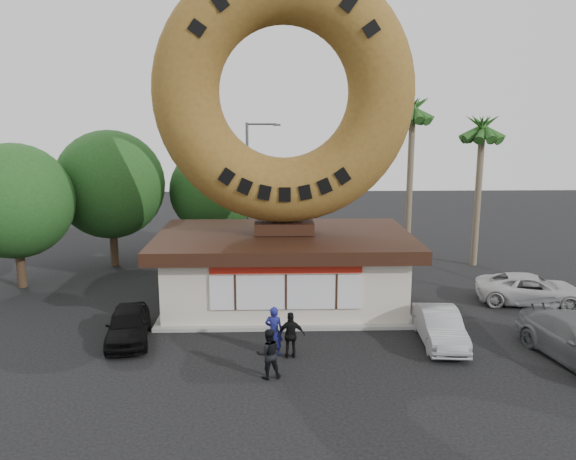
# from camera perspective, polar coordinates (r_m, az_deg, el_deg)

# --- Properties ---
(ground) EXTENTS (90.00, 90.00, 0.00)m
(ground) POSITION_cam_1_polar(r_m,az_deg,el_deg) (20.10, 0.02, -13.12)
(ground) COLOR black
(ground) RESTS_ON ground
(donut_shop) EXTENTS (11.20, 7.20, 3.80)m
(donut_shop) POSITION_cam_1_polar(r_m,az_deg,el_deg) (25.14, -0.39, -3.73)
(donut_shop) COLOR beige
(donut_shop) RESTS_ON ground
(giant_donut) EXTENTS (11.08, 2.82, 11.08)m
(giant_donut) POSITION_cam_1_polar(r_m,az_deg,el_deg) (24.29, -0.42, 13.78)
(giant_donut) COLOR brown
(giant_donut) RESTS_ON donut_shop
(tree_west) EXTENTS (6.00, 6.00, 7.65)m
(tree_west) POSITION_cam_1_polar(r_m,az_deg,el_deg) (32.73, -17.62, 4.42)
(tree_west) COLOR #473321
(tree_west) RESTS_ON ground
(tree_mid) EXTENTS (5.20, 5.20, 6.63)m
(tree_mid) POSITION_cam_1_polar(r_m,az_deg,el_deg) (33.73, -7.58, 3.99)
(tree_mid) COLOR #473321
(tree_mid) RESTS_ON ground
(tree_far) EXTENTS (5.60, 5.60, 7.14)m
(tree_far) POSITION_cam_1_polar(r_m,az_deg,el_deg) (30.24, -26.02, 2.65)
(tree_far) COLOR #473321
(tree_far) RESTS_ON ground
(palm_near) EXTENTS (2.60, 2.60, 9.75)m
(palm_near) POSITION_cam_1_polar(r_m,az_deg,el_deg) (33.25, 12.55, 11.30)
(palm_near) COLOR #726651
(palm_near) RESTS_ON ground
(palm_far) EXTENTS (2.60, 2.60, 8.75)m
(palm_far) POSITION_cam_1_polar(r_m,az_deg,el_deg) (32.87, 19.13, 9.33)
(palm_far) COLOR #726651
(palm_far) RESTS_ON ground
(street_lamp) EXTENTS (2.11, 0.20, 8.00)m
(street_lamp) POSITION_cam_1_polar(r_m,az_deg,el_deg) (34.51, -3.88, 5.00)
(street_lamp) COLOR #59595E
(street_lamp) RESTS_ON ground
(person_left) EXTENTS (0.74, 0.57, 1.80)m
(person_left) POSITION_cam_1_polar(r_m,az_deg,el_deg) (20.20, -1.43, -10.22)
(person_left) COLOR navy
(person_left) RESTS_ON ground
(person_center) EXTENTS (0.92, 0.78, 1.68)m
(person_center) POSITION_cam_1_polar(r_m,az_deg,el_deg) (18.58, -2.00, -12.44)
(person_center) COLOR black
(person_center) RESTS_ON ground
(person_right) EXTENTS (1.00, 0.46, 1.67)m
(person_right) POSITION_cam_1_polar(r_m,az_deg,el_deg) (20.01, 0.31, -10.63)
(person_right) COLOR black
(person_right) RESTS_ON ground
(car_black) EXTENTS (2.11, 4.00, 1.30)m
(car_black) POSITION_cam_1_polar(r_m,az_deg,el_deg) (22.30, -15.93, -9.24)
(car_black) COLOR black
(car_black) RESTS_ON ground
(car_silver) EXTENTS (1.62, 4.03, 1.30)m
(car_silver) POSITION_cam_1_polar(r_m,az_deg,el_deg) (22.01, 15.18, -9.46)
(car_silver) COLOR gray
(car_silver) RESTS_ON ground
(car_white) EXTENTS (5.20, 3.30, 1.34)m
(car_white) POSITION_cam_1_polar(r_m,az_deg,el_deg) (27.81, 23.51, -5.56)
(car_white) COLOR #B9B9B9
(car_white) RESTS_ON ground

